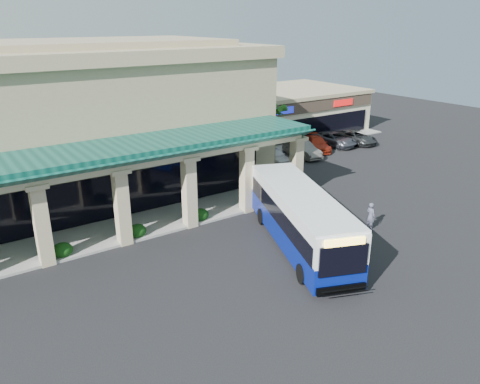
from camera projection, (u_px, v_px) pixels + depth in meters
ground at (276, 243)px, 28.28m from camera, size 110.00×110.00×0.00m
main_building at (57, 121)px, 34.42m from camera, size 30.80×14.80×11.35m
arcade at (104, 193)px, 28.29m from camera, size 30.00×6.20×5.70m
strip_mall at (268, 112)px, 55.55m from camera, size 22.50×12.50×4.90m
palm_0 at (274, 136)px, 40.16m from camera, size 2.40×2.40×6.60m
palm_1 at (262, 133)px, 43.14m from camera, size 2.40×2.40×5.80m
broadleaf_tree at (215, 131)px, 46.11m from camera, size 2.60×2.60×4.81m
transit_bus at (300, 219)px, 27.40m from camera, size 7.13×12.48×3.43m
pedestrian at (371, 216)px, 29.94m from camera, size 0.48×0.69×1.80m
car_silver at (274, 156)px, 43.73m from camera, size 2.10×4.54×1.51m
car_white at (302, 149)px, 45.87m from camera, size 2.07×4.82×1.55m
car_red at (316, 144)px, 48.27m from camera, size 3.75×5.15×1.39m
car_gray at (334, 139)px, 49.98m from camera, size 2.80×5.39×1.45m
car_extra at (356, 137)px, 50.92m from camera, size 2.49×5.10×1.40m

